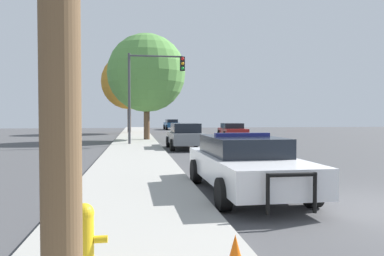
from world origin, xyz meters
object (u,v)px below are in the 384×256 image
police_car (244,163)px  fire_hydrant (84,238)px  traffic_light (151,81)px  car_background_oncoming (232,130)px  car_background_distant (171,124)px  car_background_midblock (185,136)px  tree_sidewalk_far (129,82)px  tree_sidewalk_mid (147,73)px

police_car → fire_hydrant: (-3.14, -4.60, -0.18)m
traffic_light → car_background_oncoming: 9.70m
traffic_light → car_background_distant: traffic_light is taller
police_car → traffic_light: (-1.64, 15.17, 3.38)m
traffic_light → car_background_distant: 29.03m
police_car → car_background_midblock: 12.33m
car_background_midblock → car_background_distant: size_ratio=0.92×
car_background_midblock → tree_sidewalk_far: 20.98m
police_car → car_background_distant: 43.79m
tree_sidewalk_mid → tree_sidewalk_far: tree_sidewalk_far is taller
tree_sidewalk_mid → car_background_oncoming: bearing=11.8°
car_background_distant → traffic_light: bearing=-100.3°
car_background_oncoming → car_background_distant: bearing=-79.5°
police_car → tree_sidewalk_far: 32.98m
police_car → car_background_midblock: (0.18, 12.33, 0.03)m
car_background_midblock → fire_hydrant: bearing=-100.9°
car_background_distant → tree_sidewalk_far: (-5.67, -11.27, 4.85)m
police_car → car_background_distant: (2.40, 43.72, 0.05)m
car_background_oncoming → tree_sidewalk_mid: size_ratio=0.55×
police_car → fire_hydrant: bearing=54.9°
fire_hydrant → tree_sidewalk_far: (-0.12, 37.05, 5.07)m
traffic_light → car_background_oncoming: (6.89, 5.91, -3.40)m
traffic_light → tree_sidewalk_mid: 4.56m
traffic_light → fire_hydrant: bearing=-94.4°
car_background_midblock → car_background_oncoming: bearing=60.1°
car_background_oncoming → fire_hydrant: bearing=75.2°
traffic_light → police_car: bearing=-83.8°
fire_hydrant → traffic_light: size_ratio=0.14×
car_background_oncoming → car_background_midblock: bearing=63.2°
traffic_light → tree_sidewalk_far: tree_sidewalk_far is taller
traffic_light → car_background_oncoming: traffic_light is taller
tree_sidewalk_mid → car_background_distant: bearing=80.2°
police_car → tree_sidewalk_far: bearing=-85.0°
car_background_distant → police_car: bearing=-95.4°
tree_sidewalk_mid → police_car: bearing=-84.9°
car_background_midblock → tree_sidewalk_mid: (-1.94, 7.28, 4.34)m
car_background_midblock → car_background_oncoming: size_ratio=0.98×
traffic_light → tree_sidewalk_far: bearing=95.4°
car_background_midblock → tree_sidewalk_far: size_ratio=0.50×
tree_sidewalk_far → tree_sidewalk_mid: bearing=-83.3°
car_background_midblock → car_background_distant: bearing=86.1°
traffic_light → tree_sidewalk_far: (-1.63, 17.28, 1.52)m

